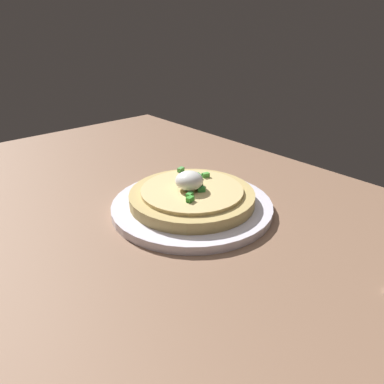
# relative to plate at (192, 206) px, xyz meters

# --- Properties ---
(dining_table) EXTENTS (1.16, 0.89, 0.03)m
(dining_table) POSITION_rel_plate_xyz_m (0.05, 0.10, -0.02)
(dining_table) COLOR #87634B
(dining_table) RESTS_ON ground
(plate) EXTENTS (0.28, 0.28, 0.01)m
(plate) POSITION_rel_plate_xyz_m (0.00, 0.00, 0.00)
(plate) COLOR white
(plate) RESTS_ON dining_table
(pizza) EXTENTS (0.22, 0.22, 0.06)m
(pizza) POSITION_rel_plate_xyz_m (0.00, 0.00, 0.02)
(pizza) COLOR tan
(pizza) RESTS_ON plate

